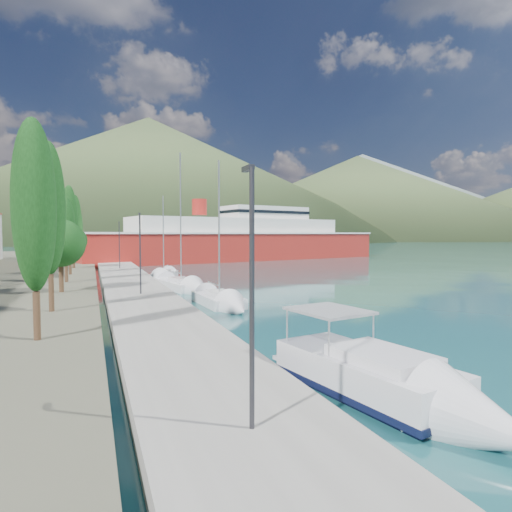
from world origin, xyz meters
name	(u,v)px	position (x,y,z in m)	size (l,w,h in m)	color
ground	(134,251)	(0.00, 120.00, 0.00)	(1400.00, 1400.00, 0.00)	#1A5054
quay	(129,283)	(-9.00, 26.00, 0.40)	(5.00, 88.00, 0.80)	gray
hills_far	(197,186)	(138.59, 618.73, 77.39)	(1480.00, 900.00, 180.00)	slate
hills_near	(216,187)	(98.04, 372.50, 49.18)	(1010.00, 520.00, 115.00)	#42552E
tree_row	(68,230)	(-14.65, 31.56, 5.74)	(3.77, 63.08, 10.72)	#47301E
lamp_posts	(139,250)	(-9.00, 15.22, 4.08)	(0.15, 49.56, 6.06)	#2D2D33
motor_cruiser	(401,392)	(-3.79, -7.95, 0.54)	(4.14, 9.26, 3.30)	black
sailboat_near	(227,304)	(-3.52, 10.63, 0.31)	(2.86, 8.19, 11.60)	silver
sailboat_mid	(189,288)	(-4.11, 20.24, 0.33)	(4.47, 9.96, 13.89)	silver
sailboat_far	(161,277)	(-4.93, 31.68, 0.30)	(4.80, 7.59, 10.66)	silver
ferry	(240,241)	(15.75, 64.11, 3.81)	(64.44, 26.47, 12.52)	#A52019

